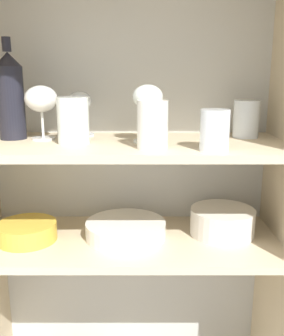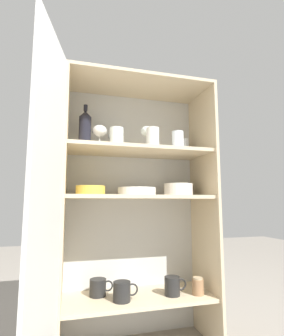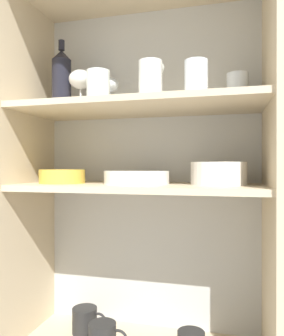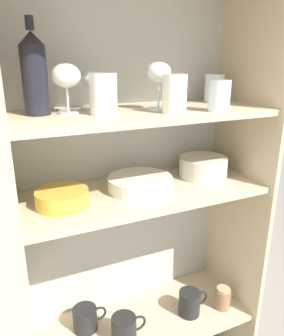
{
  "view_description": "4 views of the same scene",
  "coord_description": "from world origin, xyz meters",
  "px_view_note": "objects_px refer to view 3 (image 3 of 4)",
  "views": [
    {
      "loc": [
        0.04,
        -0.84,
        1.27
      ],
      "look_at": [
        0.03,
        0.15,
        1.03
      ],
      "focal_mm": 42.0,
      "sensor_mm": 36.0,
      "label": 1
    },
    {
      "loc": [
        -0.38,
        -1.31,
        0.79
      ],
      "look_at": [
        0.01,
        0.14,
        0.98
      ],
      "focal_mm": 28.0,
      "sensor_mm": 36.0,
      "label": 2
    },
    {
      "loc": [
        0.29,
        -0.89,
        0.89
      ],
      "look_at": [
        0.0,
        0.21,
        0.88
      ],
      "focal_mm": 35.0,
      "sensor_mm": 36.0,
      "label": 3
    },
    {
      "loc": [
        -0.44,
        -0.77,
        1.25
      ],
      "look_at": [
        -0.0,
        0.17,
        0.9
      ],
      "focal_mm": 35.0,
      "sensor_mm": 36.0,
      "label": 4
    }
  ],
  "objects_px": {
    "serving_bowl_small": "(62,176)",
    "plate_stack_white": "(137,177)",
    "mixing_bowl_large": "(218,173)",
    "wine_bottle": "(62,80)"
  },
  "relations": [
    {
      "from": "wine_bottle",
      "to": "mixing_bowl_large",
      "type": "distance_m",
      "value": 0.67
    },
    {
      "from": "mixing_bowl_large",
      "to": "serving_bowl_small",
      "type": "distance_m",
      "value": 0.54
    },
    {
      "from": "wine_bottle",
      "to": "plate_stack_white",
      "type": "xyz_separation_m",
      "value": [
        0.3,
        -0.04,
        -0.36
      ]
    },
    {
      "from": "mixing_bowl_large",
      "to": "serving_bowl_small",
      "type": "relative_size",
      "value": 1.12
    },
    {
      "from": "plate_stack_white",
      "to": "wine_bottle",
      "type": "bearing_deg",
      "value": 171.77
    },
    {
      "from": "wine_bottle",
      "to": "plate_stack_white",
      "type": "distance_m",
      "value": 0.47
    },
    {
      "from": "plate_stack_white",
      "to": "mixing_bowl_large",
      "type": "height_order",
      "value": "mixing_bowl_large"
    },
    {
      "from": "wine_bottle",
      "to": "serving_bowl_small",
      "type": "relative_size",
      "value": 1.65
    },
    {
      "from": "plate_stack_white",
      "to": "serving_bowl_small",
      "type": "xyz_separation_m",
      "value": [
        -0.27,
        -0.02,
        0.0
      ]
    },
    {
      "from": "serving_bowl_small",
      "to": "plate_stack_white",
      "type": "bearing_deg",
      "value": 4.16
    }
  ]
}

